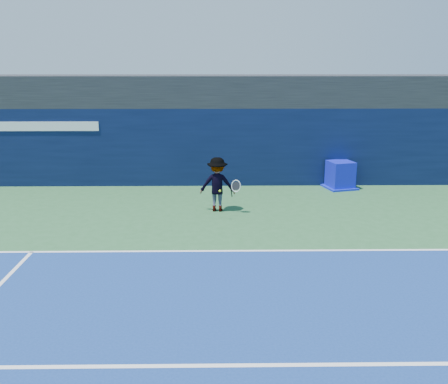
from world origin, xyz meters
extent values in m
plane|color=#295B31|center=(0.00, 0.00, 0.00)|extent=(80.00, 80.00, 0.00)
cube|color=white|center=(0.00, 3.00, 0.01)|extent=(24.00, 0.10, 0.01)
cube|color=white|center=(0.00, -2.00, 0.01)|extent=(24.00, 0.10, 0.01)
cube|color=black|center=(0.00, 11.50, 3.60)|extent=(36.00, 3.00, 1.20)
cube|color=#091233|center=(0.00, 10.50, 1.50)|extent=(36.00, 1.00, 3.00)
cube|color=white|center=(-7.00, 9.99, 2.35)|extent=(4.50, 0.04, 0.35)
cube|color=#0D12BC|center=(4.47, 9.59, 0.52)|extent=(1.07, 1.07, 1.05)
cube|color=#0D1AB6|center=(4.47, 9.59, 0.03)|extent=(1.33, 1.33, 0.07)
imported|color=white|center=(-0.25, 6.64, 0.88)|extent=(1.19, 0.75, 1.76)
cylinder|color=black|center=(0.20, 6.39, 0.65)|extent=(0.08, 0.16, 0.28)
torus|color=white|center=(0.34, 6.34, 0.90)|extent=(0.32, 0.18, 0.32)
cylinder|color=black|center=(0.34, 6.34, 0.90)|extent=(0.27, 0.14, 0.27)
sphere|color=#BADA18|center=(-0.17, 5.58, 0.94)|extent=(0.07, 0.07, 0.07)
camera|label=1|loc=(-0.25, -9.00, 4.70)|focal=40.00mm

